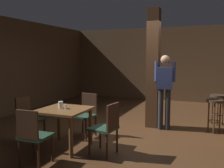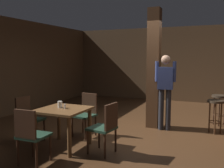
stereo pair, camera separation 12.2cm
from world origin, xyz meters
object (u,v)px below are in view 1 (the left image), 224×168
bar_stool_near (215,108)px  bar_stool_mid (218,102)px  chair_south (33,134)px  salt_shaker (66,107)px  chair_west (28,117)px  standing_person (165,87)px  napkin_cup (61,105)px  dining_table (64,116)px  chair_east (107,126)px  chair_north (86,112)px

bar_stool_near → bar_stool_mid: bearing=84.0°
chair_south → salt_shaker: bearing=86.1°
chair_west → bar_stool_near: bearing=31.7°
chair_west → standing_person: standing_person is taller
chair_west → napkin_cup: bearing=4.0°
dining_table → napkin_cup: 0.22m
chair_east → standing_person: standing_person is taller
chair_west → salt_shaker: (0.86, 0.01, 0.27)m
salt_shaker → bar_stool_mid: size_ratio=0.12×
chair_north → napkin_cup: size_ratio=7.06×
chair_south → bar_stool_mid: (2.66, 3.66, 0.06)m
napkin_cup → bar_stool_near: size_ratio=0.17×
chair_east → napkin_cup: size_ratio=7.06×
chair_east → bar_stool_mid: chair_east is taller
chair_south → standing_person: size_ratio=0.52×
chair_south → standing_person: (1.51, 2.72, 0.50)m
dining_table → standing_person: size_ratio=0.50×
napkin_cup → chair_south: bearing=-85.2°
chair_north → standing_person: bearing=36.6°
chair_south → standing_person: standing_person is taller
chair_south → napkin_cup: size_ratio=7.06×
dining_table → napkin_cup: (-0.09, 0.03, 0.20)m
chair_west → salt_shaker: chair_west is taller
chair_east → napkin_cup: (-0.95, 0.03, 0.29)m
chair_east → napkin_cup: 0.99m
chair_north → bar_stool_mid: bearing=37.7°
chair_west → chair_east: same height
napkin_cup → bar_stool_near: 3.36m
bar_stool_near → chair_east: bearing=-129.6°
chair_north → bar_stool_mid: (2.61, 2.02, 0.06)m
chair_west → chair_south: bearing=-46.0°
bar_stool_mid → chair_east: bearing=-122.5°
chair_north → napkin_cup: (-0.13, -0.76, 0.29)m
bar_stool_near → chair_north: bearing=-153.2°
chair_east → bar_stool_near: size_ratio=1.21×
dining_table → chair_south: bearing=-91.0°
salt_shaker → standing_person: size_ratio=0.05×
chair_north → bar_stool_mid: size_ratio=1.19×
chair_south → bar_stool_mid: size_ratio=1.19×
salt_shaker → chair_east: bearing=0.5°
dining_table → chair_north: 0.80m
dining_table → chair_north: chair_north is taller
dining_table → standing_person: 2.43m
chair_north → bar_stool_near: chair_north is taller
chair_north → chair_south: size_ratio=1.00×
napkin_cup → bar_stool_mid: (2.73, 2.78, -0.23)m
chair_north → napkin_cup: bearing=-99.5°
chair_north → chair_south: 1.65m
standing_person → chair_east: bearing=-108.8°
chair_east → chair_south: 1.22m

